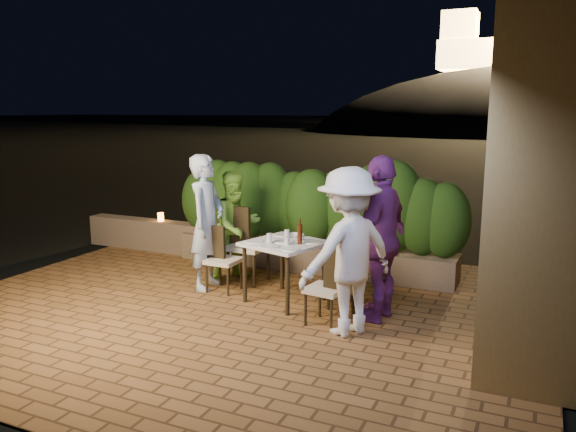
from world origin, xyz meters
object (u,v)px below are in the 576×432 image
Objects in this scene: diner_green at (236,226)px; parapet_lamp at (161,217)px; chair_right_front at (326,287)px; chair_right_back at (353,268)px; beer_bottle at (300,231)px; diner_purple at (381,239)px; chair_left_front at (224,259)px; chair_left_back at (248,245)px; dining_table at (285,272)px; diner_blue at (207,222)px; bowl at (295,235)px; diner_white at (348,252)px.

parapet_lamp is (-1.93, 0.86, -0.18)m from diner_green.
chair_right_back reaches higher than chair_right_front.
parapet_lamp is at bearing 155.03° from beer_bottle.
beer_bottle is 0.17× the size of diner_purple.
chair_left_front is at bearing 24.77° from chair_right_back.
chair_right_front is (1.61, -0.53, -0.01)m from chair_left_front.
diner_green is at bearing 153.59° from beer_bottle.
beer_bottle is 0.29× the size of chair_left_back.
chair_left_back is at bearing -25.82° from chair_right_front.
chair_right_front is 0.56m from chair_right_back.
chair_right_back is (1.74, 0.00, 0.09)m from chair_left_front.
diner_purple reaches higher than chair_left_front.
diner_green is 2.31m from diner_purple.
chair_right_back is at bearing -96.17° from chair_right_front.
chair_right_back is (0.86, 0.04, 0.14)m from dining_table.
diner_green reaches higher than beer_bottle.
diner_blue is at bearing -37.32° from parapet_lamp.
chair_left_back reaches higher than parapet_lamp.
chair_right_back is at bearing -20.27° from parapet_lamp.
diner_blue is (-1.15, -0.23, 0.11)m from bowl.
diner_green is 2.12m from parapet_lamp.
chair_right_front is 4.14m from parapet_lamp.
beer_bottle is 2.18× the size of parapet_lamp.
chair_left_back is at bearing 151.62° from beer_bottle.
diner_white is at bearing -31.45° from dining_table.
chair_right_back is 0.56× the size of diner_purple.
diner_blue reaches higher than chair_right_back.
diner_white is at bearing 128.10° from chair_right_back.
diner_blue is at bearing -85.31° from diner_purple.
diner_white is (2.17, -0.70, -0.00)m from diner_blue.
diner_purple is (0.49, 0.42, 0.50)m from chair_right_front.
dining_table is 0.99× the size of chair_right_front.
chair_left_back is at bearing 8.72° from chair_right_back.
diner_white reaches higher than parapet_lamp.
dining_table is 0.50m from bowl.
diner_blue is (-0.27, 0.04, 0.46)m from chair_left_front.
diner_green reaches higher than dining_table.
diner_blue reaches higher than dining_table.
chair_right_back is 1.95m from diner_green.
diner_purple is (2.36, -0.15, 0.04)m from diner_blue.
diner_blue reaches higher than beer_bottle.
chair_left_front is (-0.88, 0.04, 0.05)m from dining_table.
dining_table is 0.94m from chair_left_back.
chair_right_back is 0.55m from diner_purple.
bowl is 0.09× the size of diner_blue.
chair_left_back is 0.59× the size of diner_blue.
chair_right_back is at bearing 5.77° from beer_bottle.
diner_purple is at bearing -131.13° from chair_right_front.
parapet_lamp is (-2.93, 1.44, 0.20)m from dining_table.
beer_bottle is at bearing -99.94° from diner_blue.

